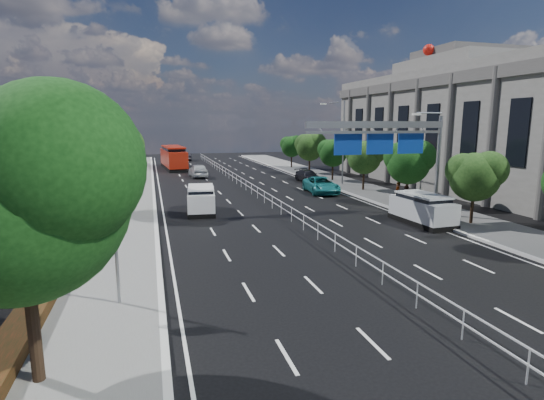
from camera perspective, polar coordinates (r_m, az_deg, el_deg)
name	(u,v)px	position (r m, az deg, el deg)	size (l,w,h in m)	color
ground	(373,278)	(19.44, 13.38, -10.17)	(160.00, 160.00, 0.00)	black
sidewalk_near	(91,308)	(17.29, -23.18, -13.15)	(5.00, 140.00, 0.14)	slate
kerb_near	(161,300)	(17.13, -14.66, -12.85)	(0.25, 140.00, 0.15)	silver
kerb_far	(535,259)	(24.94, 31.86, -6.72)	(0.25, 140.00, 0.15)	silver
median_fence	(253,190)	(39.85, -2.56, 1.39)	(0.05, 85.00, 1.02)	silver
hedge_near	(63,262)	(22.13, -26.34, -7.46)	(1.00, 36.00, 0.44)	black
toilet_sign	(101,230)	(16.33, -22.00, -3.79)	(1.62, 0.18, 4.34)	gray
overhead_gantry	(391,139)	(30.35, 15.70, 7.86)	(10.24, 0.38, 7.45)	gray
streetlight_far	(341,137)	(46.19, 9.26, 8.33)	(2.78, 2.40, 9.00)	gray
civic_hall	(472,127)	(50.07, 25.32, 8.85)	(14.40, 36.00, 14.35)	slate
near_tree_big	(21,184)	(11.73, -30.67, 1.81)	(5.72, 5.33, 7.71)	black
near_tree_back	(111,152)	(33.94, -20.84, 6.11)	(4.84, 4.51, 6.69)	black
far_tree_c	(476,174)	(30.73, 25.71, 3.16)	(3.52, 3.28, 4.94)	black
far_tree_d	(409,160)	(36.61, 17.96, 5.09)	(3.85, 3.59, 5.34)	black
far_tree_e	(365,155)	(43.03, 12.38, 5.89)	(3.63, 3.38, 5.13)	black
far_tree_f	(333,151)	(49.75, 8.27, 6.51)	(3.52, 3.28, 5.02)	black
far_tree_g	(310,146)	(56.64, 5.15, 7.30)	(3.96, 3.69, 5.45)	black
far_tree_h	(292,145)	(63.70, 2.70, 7.36)	(3.41, 3.18, 4.91)	black
white_minivan	(201,200)	(32.53, -9.51, 0.04)	(2.47, 4.78, 2.00)	black
red_bus	(173,157)	(64.58, -13.11, 5.65)	(3.49, 11.34, 3.34)	black
near_car_silver	(198,170)	(54.06, -9.89, 3.94)	(1.98, 4.93, 1.68)	#A8ACAF
near_car_dark	(188,157)	(78.59, -11.29, 5.73)	(1.42, 4.08, 1.34)	black
silver_minivan	(422,209)	(30.25, 19.56, -1.16)	(2.29, 4.99, 2.04)	black
parked_car_teal	(321,185)	(41.39, 6.63, 2.01)	(2.56, 5.56, 1.54)	#186C6F
parked_car_dark	(308,176)	(49.29, 4.84, 3.25)	(1.88, 4.63, 1.34)	black
pedestrian_a	(397,193)	(36.42, 16.50, 0.93)	(0.65, 0.43, 1.79)	gray
pedestrian_b	(405,197)	(34.20, 17.49, 0.34)	(0.90, 0.70, 1.85)	gray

